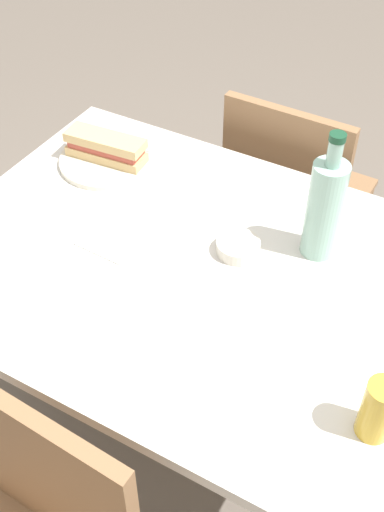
% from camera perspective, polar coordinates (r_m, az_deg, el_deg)
% --- Properties ---
extents(ground_plane, '(8.00, 8.00, 0.00)m').
position_cam_1_polar(ground_plane, '(2.01, 0.00, -15.81)').
color(ground_plane, '#6B6056').
extents(dining_table, '(1.18, 0.87, 0.74)m').
position_cam_1_polar(dining_table, '(1.50, 0.00, -3.49)').
color(dining_table, silver).
rests_on(dining_table, ground).
extents(chair_far, '(0.41, 0.41, 0.85)m').
position_cam_1_polar(chair_far, '(2.03, 8.76, 5.18)').
color(chair_far, '#936B47').
rests_on(chair_far, ground).
extents(plate_near, '(0.25, 0.25, 0.01)m').
position_cam_1_polar(plate_near, '(1.73, -7.60, 8.50)').
color(plate_near, silver).
rests_on(plate_near, dining_table).
extents(baguette_sandwich_near, '(0.22, 0.09, 0.07)m').
position_cam_1_polar(baguette_sandwich_near, '(1.70, -7.72, 9.64)').
color(baguette_sandwich_near, '#DBB77A').
rests_on(baguette_sandwich_near, plate_near).
extents(knife_near, '(0.18, 0.06, 0.01)m').
position_cam_1_polar(knife_near, '(1.76, -7.04, 9.82)').
color(knife_near, silver).
rests_on(knife_near, plate_near).
extents(water_bottle, '(0.08, 0.08, 0.31)m').
position_cam_1_polar(water_bottle, '(1.40, 11.79, 4.27)').
color(water_bottle, '#99C6B7').
rests_on(water_bottle, dining_table).
extents(beer_glass, '(0.06, 0.06, 0.13)m').
position_cam_1_polar(beer_glass, '(1.15, 16.37, -13.09)').
color(beer_glass, gold).
rests_on(beer_glass, dining_table).
extents(olive_bowl, '(0.10, 0.10, 0.03)m').
position_cam_1_polar(olive_bowl, '(1.44, 4.16, 0.82)').
color(olive_bowl, silver).
rests_on(olive_bowl, dining_table).
extents(paper_napkin, '(0.15, 0.15, 0.00)m').
position_cam_1_polar(paper_napkin, '(1.49, -6.83, 1.68)').
color(paper_napkin, white).
rests_on(paper_napkin, dining_table).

